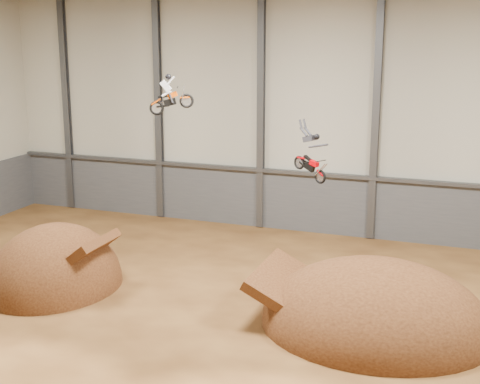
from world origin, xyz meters
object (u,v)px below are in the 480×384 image
takeoff_ramp (56,286)px  fmx_rider_b (308,151)px  fmx_rider_a (173,91)px  landing_ramp (375,326)px

takeoff_ramp → fmx_rider_b: 13.32m
takeoff_ramp → fmx_rider_a: size_ratio=3.56×
landing_ramp → fmx_rider_a: bearing=175.1°
fmx_rider_a → takeoff_ramp: bearing=173.5°
takeoff_ramp → landing_ramp: 14.68m
takeoff_ramp → fmx_rider_b: fmx_rider_b is taller
landing_ramp → fmx_rider_b: 7.74m
takeoff_ramp → landing_ramp: (14.65, 0.80, 0.00)m
fmx_rider_a → landing_ramp: bearing=-27.5°
landing_ramp → fmx_rider_b: size_ratio=3.72×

